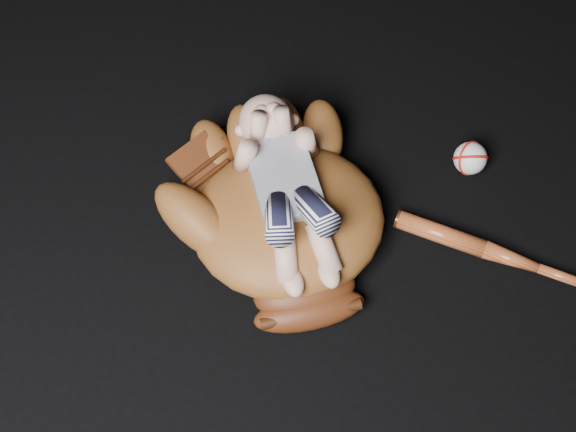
{
  "coord_description": "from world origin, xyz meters",
  "views": [
    {
      "loc": [
        -0.36,
        -0.47,
        1.24
      ],
      "look_at": [
        -0.05,
        0.15,
        0.09
      ],
      "focal_mm": 45.0,
      "sensor_mm": 36.0,
      "label": 1
    }
  ],
  "objects_px": {
    "baseball_glove": "(288,214)",
    "baseball_bat": "(495,253)",
    "newborn_baby": "(289,191)",
    "baseball": "(470,158)"
  },
  "relations": [
    {
      "from": "baseball_bat",
      "to": "baseball",
      "type": "distance_m",
      "value": 0.21
    },
    {
      "from": "baseball_glove",
      "to": "baseball",
      "type": "height_order",
      "value": "baseball_glove"
    },
    {
      "from": "baseball_glove",
      "to": "baseball",
      "type": "xyz_separation_m",
      "value": [
        0.41,
        -0.02,
        -0.05
      ]
    },
    {
      "from": "newborn_baby",
      "to": "baseball_bat",
      "type": "bearing_deg",
      "value": -23.48
    },
    {
      "from": "newborn_baby",
      "to": "baseball",
      "type": "xyz_separation_m",
      "value": [
        0.4,
        -0.03,
        -0.11
      ]
    },
    {
      "from": "baseball_glove",
      "to": "baseball",
      "type": "relative_size",
      "value": 7.64
    },
    {
      "from": "baseball_glove",
      "to": "baseball_bat",
      "type": "xyz_separation_m",
      "value": [
        0.33,
        -0.22,
        -0.06
      ]
    },
    {
      "from": "baseball_glove",
      "to": "newborn_baby",
      "type": "relative_size",
      "value": 1.29
    },
    {
      "from": "newborn_baby",
      "to": "baseball",
      "type": "distance_m",
      "value": 0.42
    },
    {
      "from": "baseball_glove",
      "to": "baseball_bat",
      "type": "bearing_deg",
      "value": -19.81
    }
  ]
}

